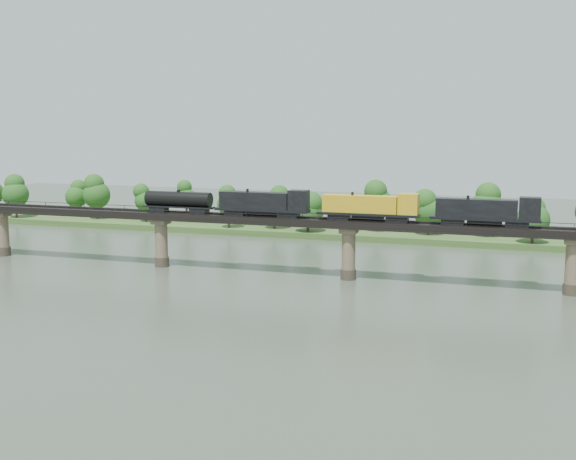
% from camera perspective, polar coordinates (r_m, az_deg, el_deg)
% --- Properties ---
extents(ground, '(400.00, 400.00, 0.00)m').
position_cam_1_polar(ground, '(111.14, 1.12, -7.06)').
color(ground, '#354234').
rests_on(ground, ground).
extents(far_bank, '(300.00, 24.00, 1.60)m').
position_cam_1_polar(far_bank, '(192.15, 8.64, -0.30)').
color(far_bank, '#325220').
rests_on(far_bank, ground).
extents(bridge, '(236.00, 30.00, 11.50)m').
position_cam_1_polar(bridge, '(138.18, 4.81, -1.69)').
color(bridge, '#473A2D').
rests_on(bridge, ground).
extents(bridge_superstructure, '(220.00, 4.90, 0.75)m').
position_cam_1_polar(bridge_superstructure, '(137.21, 4.84, 0.92)').
color(bridge_superstructure, black).
rests_on(bridge_superstructure, bridge).
extents(far_treeline, '(289.06, 17.54, 13.60)m').
position_cam_1_polar(far_treeline, '(188.28, 6.00, 2.04)').
color(far_treeline, '#382619').
rests_on(far_treeline, far_bank).
extents(freight_train, '(77.87, 3.03, 5.36)m').
position_cam_1_polar(freight_train, '(137.73, 3.53, 1.91)').
color(freight_train, black).
rests_on(freight_train, bridge).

